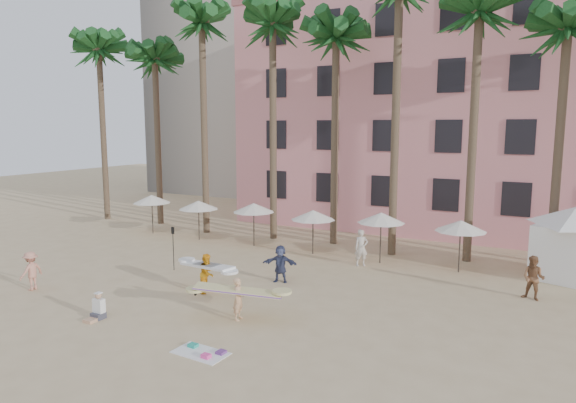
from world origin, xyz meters
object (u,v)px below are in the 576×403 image
(pink_hotel, at_px, (498,115))
(carrier_yellow, at_px, (238,295))
(carrier_white, at_px, (207,272))
(cabana, at_px, (574,237))

(pink_hotel, distance_m, carrier_yellow, 25.65)
(carrier_yellow, xyz_separation_m, carrier_white, (-2.98, 2.04, -0.01))
(pink_hotel, height_order, carrier_white, pink_hotel)
(pink_hotel, bearing_deg, carrier_white, -112.77)
(cabana, xyz_separation_m, carrier_white, (-14.11, -9.70, -1.14))
(pink_hotel, relative_size, carrier_white, 11.74)
(pink_hotel, xyz_separation_m, carrier_white, (-9.16, -21.83, -7.07))
(carrier_yellow, bearing_deg, pink_hotel, 75.47)
(pink_hotel, bearing_deg, cabana, -67.82)
(pink_hotel, relative_size, carrier_yellow, 10.58)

